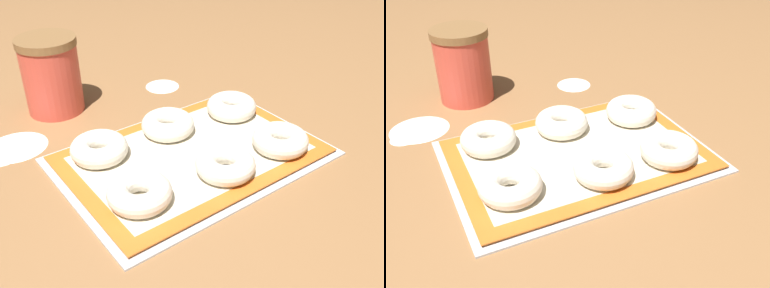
# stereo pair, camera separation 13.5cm
# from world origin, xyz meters

# --- Properties ---
(ground_plane) EXTENTS (2.80, 2.80, 0.00)m
(ground_plane) POSITION_xyz_m (0.00, 0.00, 0.00)
(ground_plane) COLOR olive
(baking_tray) EXTENTS (0.47, 0.33, 0.01)m
(baking_tray) POSITION_xyz_m (0.02, -0.02, 0.00)
(baking_tray) COLOR silver
(baking_tray) RESTS_ON ground_plane
(baking_mat) EXTENTS (0.45, 0.30, 0.00)m
(baking_mat) POSITION_xyz_m (0.02, -0.02, 0.01)
(baking_mat) COLOR orange
(baking_mat) RESTS_ON baking_tray
(bagel_front_left) EXTENTS (0.10, 0.10, 0.04)m
(bagel_front_left) POSITION_xyz_m (-0.13, -0.08, 0.03)
(bagel_front_left) COLOR silver
(bagel_front_left) RESTS_ON baking_mat
(bagel_front_center) EXTENTS (0.10, 0.10, 0.04)m
(bagel_front_center) POSITION_xyz_m (0.02, -0.10, 0.03)
(bagel_front_center) COLOR silver
(bagel_front_center) RESTS_ON baking_mat
(bagel_front_right) EXTENTS (0.10, 0.10, 0.04)m
(bagel_front_right) POSITION_xyz_m (0.15, -0.10, 0.03)
(bagel_front_right) COLOR silver
(bagel_front_right) RESTS_ON baking_mat
(bagel_back_left) EXTENTS (0.10, 0.10, 0.04)m
(bagel_back_left) POSITION_xyz_m (-0.12, 0.07, 0.03)
(bagel_back_left) COLOR silver
(bagel_back_left) RESTS_ON baking_mat
(bagel_back_center) EXTENTS (0.10, 0.10, 0.04)m
(bagel_back_center) POSITION_xyz_m (0.02, 0.07, 0.03)
(bagel_back_center) COLOR silver
(bagel_back_center) RESTS_ON baking_mat
(bagel_back_right) EXTENTS (0.10, 0.10, 0.04)m
(bagel_back_right) POSITION_xyz_m (0.17, 0.05, 0.03)
(bagel_back_right) COLOR silver
(bagel_back_right) RESTS_ON baking_mat
(flour_canister) EXTENTS (0.12, 0.12, 0.16)m
(flour_canister) POSITION_xyz_m (-0.11, 0.31, 0.08)
(flour_canister) COLOR #DB4C3D
(flour_canister) RESTS_ON ground_plane
(flour_patch_near) EXTENTS (0.12, 0.11, 0.00)m
(flour_patch_near) POSITION_xyz_m (-0.23, 0.21, 0.00)
(flour_patch_near) COLOR white
(flour_patch_near) RESTS_ON ground_plane
(flour_patch_far) EXTENTS (0.05, 0.05, 0.00)m
(flour_patch_far) POSITION_xyz_m (-0.26, 0.19, 0.00)
(flour_patch_far) COLOR white
(flour_patch_far) RESTS_ON ground_plane
(flour_patch_side) EXTENTS (0.08, 0.08, 0.00)m
(flour_patch_side) POSITION_xyz_m (0.14, 0.27, 0.00)
(flour_patch_side) COLOR white
(flour_patch_side) RESTS_ON ground_plane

